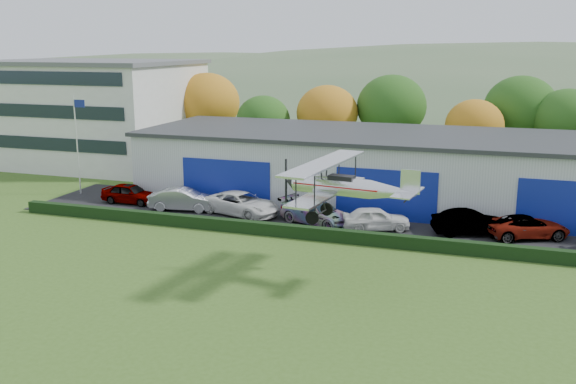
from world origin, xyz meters
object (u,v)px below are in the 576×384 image
(hangar, at_px, (399,167))
(car_1, at_px, (183,199))
(car_0, at_px, (130,193))
(car_3, at_px, (317,212))
(car_2, at_px, (242,204))
(car_5, at_px, (471,223))
(car_4, at_px, (376,218))
(car_6, at_px, (527,227))
(flagpole, at_px, (78,136))
(office_block, at_px, (89,112))
(biplane, at_px, (343,185))

(hangar, xyz_separation_m, car_1, (-14.55, -8.06, -1.79))
(car_0, height_order, car_3, car_3)
(car_2, height_order, car_5, car_2)
(car_3, distance_m, car_4, 4.07)
(car_2, distance_m, car_5, 15.77)
(car_3, relative_size, car_6, 1.07)
(flagpole, relative_size, car_5, 1.67)
(car_1, xyz_separation_m, car_4, (14.35, -0.54, -0.06))
(car_5, bearing_deg, car_0, 72.93)
(flagpole, height_order, car_3, flagpole)
(office_block, height_order, car_5, office_block)
(car_4, xyz_separation_m, car_5, (5.97, 0.80, 0.03))
(car_4, height_order, car_5, car_5)
(office_block, distance_m, biplane, 41.06)
(hangar, height_order, car_5, hangar)
(car_2, bearing_deg, car_0, 104.73)
(hangar, xyz_separation_m, car_2, (-9.99, -7.87, -1.80))
(flagpole, distance_m, car_5, 30.97)
(office_block, distance_m, car_5, 41.75)
(car_3, xyz_separation_m, car_4, (4.06, -0.17, -0.04))
(car_3, height_order, car_5, car_3)
(car_5, height_order, car_6, car_5)
(car_4, bearing_deg, car_5, -103.96)
(car_3, height_order, biplane, biplane)
(car_4, distance_m, biplane, 10.08)
(car_3, xyz_separation_m, biplane, (3.98, -9.34, 4.16))
(car_0, xyz_separation_m, car_5, (25.19, -0.38, 0.03))
(office_block, distance_m, car_0, 20.32)
(car_5, distance_m, biplane, 12.38)
(car_1, bearing_deg, car_6, -98.04)
(car_0, relative_size, car_6, 0.87)
(car_1, xyz_separation_m, biplane, (14.27, -9.71, 4.14))
(car_4, relative_size, biplane, 0.54)
(car_6, bearing_deg, car_3, 69.65)
(car_6, bearing_deg, car_5, 72.53)
(flagpole, bearing_deg, car_5, -3.41)
(flagpole, bearing_deg, office_block, 121.97)
(flagpole, height_order, car_1, flagpole)
(biplane, bearing_deg, car_3, 120.77)
(hangar, distance_m, car_6, 11.93)
(car_1, height_order, car_6, car_1)
(office_block, height_order, biplane, office_block)
(car_0, height_order, car_5, car_5)
(hangar, bearing_deg, car_4, -91.28)
(car_3, bearing_deg, flagpole, 105.92)
(car_0, distance_m, biplane, 22.15)
(office_block, height_order, car_0, office_block)
(car_2, relative_size, biplane, 0.70)
(flagpole, relative_size, car_4, 1.79)
(car_2, distance_m, biplane, 14.48)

